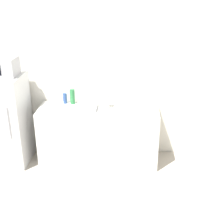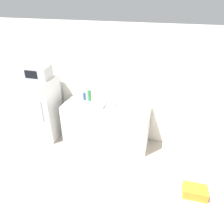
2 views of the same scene
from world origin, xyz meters
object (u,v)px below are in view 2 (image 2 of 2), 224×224
refrigerator (44,108)px  bottle_tall (89,96)px  microwave (38,72)px  paper_towel_roll (111,102)px  bottle_short (84,96)px  basket (195,192)px

refrigerator → bottle_tall: 1.11m
microwave → paper_towel_roll: 1.68m
bottle_short → paper_towel_roll: (0.68, -0.16, 0.03)m
refrigerator → microwave: (-0.00, -0.00, 0.87)m
refrigerator → paper_towel_roll: size_ratio=6.22×
microwave → bottle_tall: size_ratio=2.10×
bottle_short → microwave: bearing=-161.4°
microwave → paper_towel_roll: microwave is taller
bottle_tall → paper_towel_roll: (0.55, -0.14, -0.01)m
microwave → bottle_short: bearing=18.6°
bottle_short → bottle_tall: bearing=-6.3°
microwave → basket: microwave is taller
paper_towel_roll → basket: bearing=-52.7°
microwave → basket: 3.73m
bottle_short → paper_towel_roll: bearing=-13.1°
refrigerator → paper_towel_roll: bearing=5.1°
microwave → basket: size_ratio=1.87×
microwave → bottle_short: size_ratio=3.05×
microwave → paper_towel_roll: bearing=5.2°
basket → paper_towel_roll: size_ratio=1.18×
bottle_tall → microwave: bearing=-164.3°
microwave → refrigerator: bearing=69.7°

